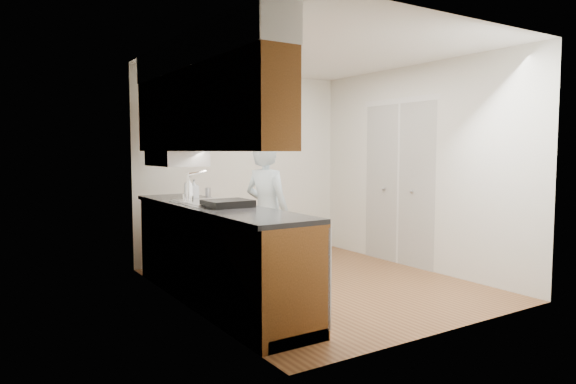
{
  "coord_description": "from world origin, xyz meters",
  "views": [
    {
      "loc": [
        -3.24,
        -4.45,
        1.46
      ],
      "look_at": [
        -0.22,
        0.25,
        1.0
      ],
      "focal_mm": 32.0,
      "sensor_mm": 36.0,
      "label": 1
    }
  ],
  "objects_px": {
    "dish_rack": "(228,203)",
    "steel_can": "(208,193)",
    "person": "(267,203)",
    "soap_bottle_a": "(188,188)",
    "soap_bottle_b": "(194,189)"
  },
  "relations": [
    {
      "from": "soap_bottle_a",
      "to": "dish_rack",
      "type": "distance_m",
      "value": 0.81
    },
    {
      "from": "soap_bottle_a",
      "to": "steel_can",
      "type": "xyz_separation_m",
      "value": [
        0.29,
        0.16,
        -0.07
      ]
    },
    {
      "from": "person",
      "to": "soap_bottle_b",
      "type": "height_order",
      "value": "person"
    },
    {
      "from": "soap_bottle_b",
      "to": "steel_can",
      "type": "xyz_separation_m",
      "value": [
        0.15,
        -0.03,
        -0.05
      ]
    },
    {
      "from": "steel_can",
      "to": "person",
      "type": "bearing_deg",
      "value": -46.86
    },
    {
      "from": "person",
      "to": "soap_bottle_a",
      "type": "height_order",
      "value": "person"
    },
    {
      "from": "soap_bottle_a",
      "to": "dish_rack",
      "type": "relative_size",
      "value": 0.62
    },
    {
      "from": "person",
      "to": "soap_bottle_b",
      "type": "xyz_separation_m",
      "value": [
        -0.62,
        0.52,
        0.15
      ]
    },
    {
      "from": "dish_rack",
      "to": "steel_can",
      "type": "bearing_deg",
      "value": 75.08
    },
    {
      "from": "soap_bottle_b",
      "to": "dish_rack",
      "type": "distance_m",
      "value": 0.99
    },
    {
      "from": "person",
      "to": "soap_bottle_a",
      "type": "bearing_deg",
      "value": 46.52
    },
    {
      "from": "soap_bottle_b",
      "to": "dish_rack",
      "type": "xyz_separation_m",
      "value": [
        -0.08,
        -0.99,
        -0.07
      ]
    },
    {
      "from": "person",
      "to": "soap_bottle_a",
      "type": "relative_size",
      "value": 6.95
    },
    {
      "from": "soap_bottle_a",
      "to": "soap_bottle_b",
      "type": "distance_m",
      "value": 0.23
    },
    {
      "from": "soap_bottle_b",
      "to": "person",
      "type": "bearing_deg",
      "value": -40.21
    }
  ]
}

